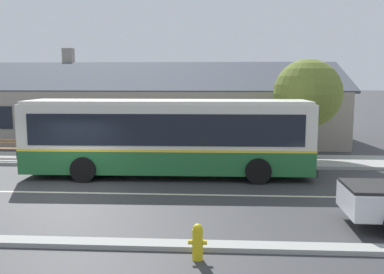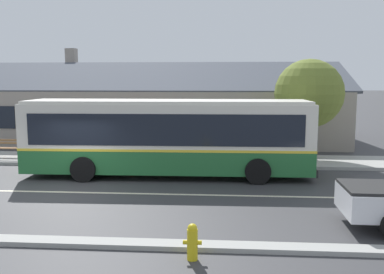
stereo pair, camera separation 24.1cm
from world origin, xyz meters
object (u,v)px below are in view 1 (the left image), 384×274
bench_by_building (4,149)px  bench_down_street (77,151)px  transit_bus (168,136)px  street_tree_primary (307,96)px  fire_hydrant (198,241)px

bench_by_building → bench_down_street: same height
transit_bus → street_tree_primary: (6.39, 3.84, 1.51)m
bench_by_building → fire_hydrant: bench_by_building is taller
transit_bus → bench_by_building: transit_bus is taller
bench_down_street → fire_hydrant: (6.39, -10.95, -0.13)m
bench_by_building → bench_down_street: 3.73m
transit_bus → street_tree_primary: bearing=31.0°
transit_bus → bench_down_street: 5.57m
bench_by_building → street_tree_primary: size_ratio=0.36×
street_tree_primary → fire_hydrant: size_ratio=6.00×
transit_bus → street_tree_primary: 7.61m
transit_bus → fire_hydrant: transit_bus is taller
transit_bus → bench_down_street: (-4.77, 2.65, -1.14)m
fire_hydrant → street_tree_primary: bearing=68.6°
transit_bus → fire_hydrant: (1.62, -8.30, -1.27)m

